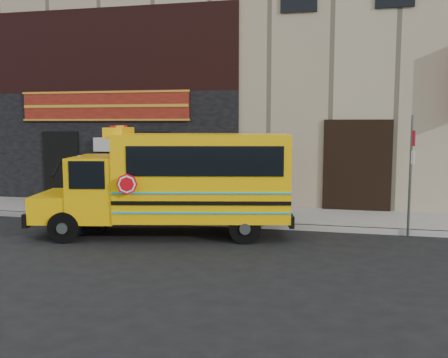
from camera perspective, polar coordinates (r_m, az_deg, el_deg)
ground at (r=12.40m, az=-3.42°, el=-7.78°), size 120.00×120.00×0.00m
curb at (r=14.83m, az=-0.56°, el=-5.10°), size 40.00×0.20×0.15m
sidewalk at (r=16.26m, az=0.69°, el=-4.07°), size 40.00×3.00×0.15m
building at (r=22.46m, az=4.19°, el=14.32°), size 20.00×10.70×12.00m
school_bus at (r=13.52m, az=-5.22°, el=-0.10°), size 7.19×3.54×2.92m
sign_pole at (r=14.09m, az=20.56°, el=0.92°), size 0.10×0.28×3.25m
bicycle at (r=14.24m, az=-16.41°, el=-4.12°), size 1.72×1.01×1.00m
cyclist at (r=14.13m, az=-16.06°, el=-2.12°), size 0.63×0.82×2.00m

